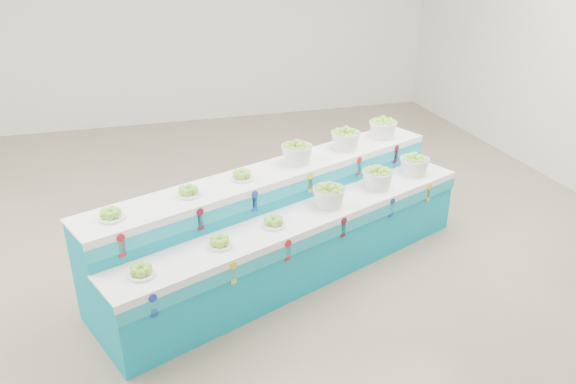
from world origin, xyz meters
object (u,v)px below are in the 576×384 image
object	(u,v)px
display_stand	(288,224)
plate_upper_mid	(188,191)
basket_lower_left	(329,195)
basket_upper_right	(383,128)

from	to	relation	value
display_stand	plate_upper_mid	distance (m)	1.14
display_stand	plate_upper_mid	size ratio (longest dim) A/B	17.87
basket_lower_left	plate_upper_mid	bearing A→B (deg)	-179.19
display_stand	basket_upper_right	xyz separation A→B (m)	(1.39, 0.85, 0.63)
plate_upper_mid	basket_upper_right	xyz separation A→B (m)	(2.37, 0.98, 0.07)
basket_lower_left	plate_upper_mid	world-z (taller)	plate_upper_mid
basket_upper_right	display_stand	bearing A→B (deg)	-148.71
display_stand	basket_lower_left	world-z (taller)	display_stand
display_stand	plate_upper_mid	world-z (taller)	plate_upper_mid
display_stand	basket_lower_left	distance (m)	0.52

